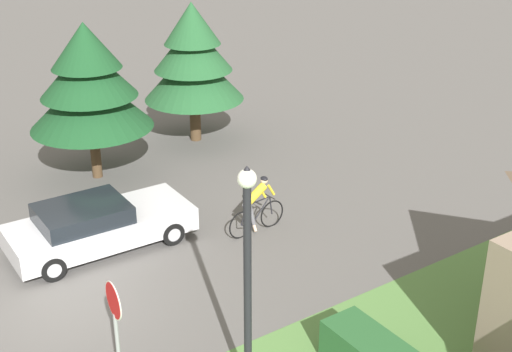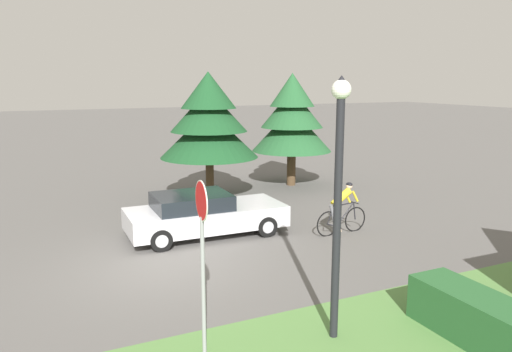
# 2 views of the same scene
# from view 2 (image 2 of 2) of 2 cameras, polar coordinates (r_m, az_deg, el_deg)

# --- Properties ---
(ground_plane) EXTENTS (140.00, 140.00, 0.00)m
(ground_plane) POSITION_cam_2_polar(r_m,az_deg,el_deg) (12.69, -10.13, -10.12)
(ground_plane) COLOR #5B5956
(sedan_left_lane) EXTENTS (2.03, 4.64, 1.29)m
(sedan_left_lane) POSITION_cam_2_polar(r_m,az_deg,el_deg) (14.75, -6.05, -4.38)
(sedan_left_lane) COLOR silver
(sedan_left_lane) RESTS_ON ground
(cyclist) EXTENTS (0.44, 1.80, 1.56)m
(cyclist) POSITION_cam_2_polar(r_m,az_deg,el_deg) (15.03, 9.75, -3.79)
(cyclist) COLOR black
(cyclist) RESTS_ON ground
(stop_sign) EXTENTS (0.66, 0.07, 2.97)m
(stop_sign) POSITION_cam_2_polar(r_m,az_deg,el_deg) (8.10, -6.17, -6.82)
(stop_sign) COLOR gray
(stop_sign) RESTS_ON ground
(street_lamp) EXTENTS (0.33, 0.33, 4.60)m
(street_lamp) POSITION_cam_2_polar(r_m,az_deg,el_deg) (8.51, 9.40, -0.52)
(street_lamp) COLOR black
(street_lamp) RESTS_ON ground
(conifer_tall_near) EXTENTS (3.68, 3.68, 4.83)m
(conifer_tall_near) POSITION_cam_2_polar(r_m,az_deg,el_deg) (18.80, -5.41, 6.26)
(conifer_tall_near) COLOR #4C3823
(conifer_tall_near) RESTS_ON ground
(conifer_tall_far) EXTENTS (3.40, 3.40, 4.81)m
(conifer_tall_far) POSITION_cam_2_polar(r_m,az_deg,el_deg) (21.45, 4.13, 6.62)
(conifer_tall_far) COLOR #4C3823
(conifer_tall_far) RESTS_ON ground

